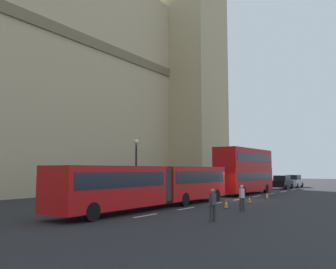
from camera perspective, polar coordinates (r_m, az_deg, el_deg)
ground_plane at (r=33.10m, az=10.73°, el=-10.09°), size 160.00×160.00×0.00m
lane_centre_marking at (r=35.71m, az=12.53°, el=-9.70°), size 34.40×0.16×0.01m
articulated_bus at (r=25.62m, az=-2.04°, el=-7.63°), size 17.68×2.54×2.90m
double_decker_bus at (r=40.34m, az=12.03°, el=-5.37°), size 10.90×2.54×4.90m
sedan_lead at (r=53.10m, az=17.62°, el=-7.18°), size 4.40×1.86×1.85m
sedan_trailing at (r=58.46m, az=19.24°, el=-6.95°), size 4.40×1.86×1.85m
traffic_cone_west at (r=25.96m, az=9.16°, el=-10.77°), size 0.36×0.36×0.58m
traffic_cone_middle at (r=30.13m, az=12.71°, el=-9.97°), size 0.36×0.36×0.58m
traffic_cone_east at (r=35.27m, az=15.34°, el=-9.24°), size 0.36×0.36×0.58m
street_lamp at (r=31.09m, az=-5.05°, el=-4.83°), size 0.44×0.44×5.27m
pedestrian_near_cones at (r=19.23m, az=7.08°, el=-10.78°), size 0.44×0.46×1.69m
pedestrian_by_kerb at (r=24.20m, az=11.58°, el=-9.62°), size 0.46×0.44×1.69m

